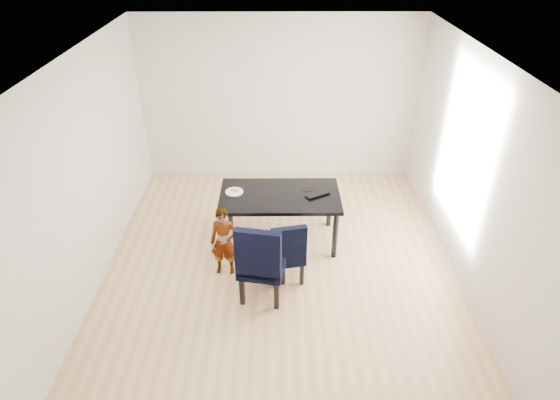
{
  "coord_description": "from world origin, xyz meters",
  "views": [
    {
      "loc": [
        -0.04,
        -4.83,
        3.95
      ],
      "look_at": [
        0.0,
        0.2,
        0.85
      ],
      "focal_mm": 30.0,
      "sensor_mm": 36.0,
      "label": 1
    }
  ],
  "objects_px": {
    "dining_table": "(280,218)",
    "plate": "(234,192)",
    "child": "(224,242)",
    "laptop": "(316,192)",
    "chair_right": "(286,249)",
    "chair_left": "(263,258)"
  },
  "relations": [
    {
      "from": "chair_left",
      "to": "chair_right",
      "type": "height_order",
      "value": "chair_left"
    },
    {
      "from": "chair_right",
      "to": "plate",
      "type": "distance_m",
      "value": 1.13
    },
    {
      "from": "chair_right",
      "to": "child",
      "type": "bearing_deg",
      "value": 160.4
    },
    {
      "from": "plate",
      "to": "laptop",
      "type": "relative_size",
      "value": 0.68
    },
    {
      "from": "chair_left",
      "to": "laptop",
      "type": "relative_size",
      "value": 3.06
    },
    {
      "from": "dining_table",
      "to": "plate",
      "type": "relative_size",
      "value": 6.71
    },
    {
      "from": "dining_table",
      "to": "plate",
      "type": "height_order",
      "value": "plate"
    },
    {
      "from": "dining_table",
      "to": "plate",
      "type": "distance_m",
      "value": 0.72
    },
    {
      "from": "chair_left",
      "to": "plate",
      "type": "relative_size",
      "value": 4.5
    },
    {
      "from": "plate",
      "to": "child",
      "type": "bearing_deg",
      "value": -96.76
    },
    {
      "from": "chair_left",
      "to": "child",
      "type": "relative_size",
      "value": 1.14
    },
    {
      "from": "dining_table",
      "to": "laptop",
      "type": "bearing_deg",
      "value": 5.09
    },
    {
      "from": "laptop",
      "to": "chair_left",
      "type": "bearing_deg",
      "value": 29.13
    },
    {
      "from": "dining_table",
      "to": "laptop",
      "type": "distance_m",
      "value": 0.62
    },
    {
      "from": "chair_left",
      "to": "child",
      "type": "bearing_deg",
      "value": 150.3
    },
    {
      "from": "child",
      "to": "laptop",
      "type": "relative_size",
      "value": 2.68
    },
    {
      "from": "child",
      "to": "laptop",
      "type": "height_order",
      "value": "child"
    },
    {
      "from": "child",
      "to": "chair_left",
      "type": "bearing_deg",
      "value": -37.15
    },
    {
      "from": "chair_right",
      "to": "plate",
      "type": "xyz_separation_m",
      "value": [
        -0.68,
        0.84,
        0.32
      ]
    },
    {
      "from": "child",
      "to": "laptop",
      "type": "bearing_deg",
      "value": 34.17
    },
    {
      "from": "dining_table",
      "to": "plate",
      "type": "bearing_deg",
      "value": 173.92
    },
    {
      "from": "child",
      "to": "chair_right",
      "type": "bearing_deg",
      "value": -5.47
    }
  ]
}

